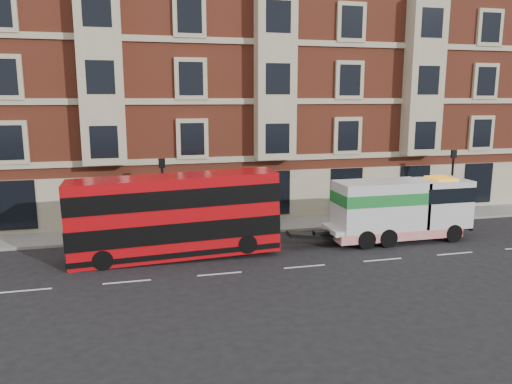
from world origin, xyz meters
TOP-DOWN VIEW (x-y plane):
  - ground at (0.00, 0.00)m, footprint 120.00×120.00m
  - sidewalk at (0.00, 7.50)m, footprint 90.00×3.00m
  - victorian_terrace at (0.50, 15.00)m, footprint 45.00×12.00m
  - lamp_post_west at (-6.00, 6.20)m, footprint 0.35×0.15m
  - lamp_post_east at (12.00, 6.20)m, footprint 0.35×0.15m
  - double_decker_bus at (-5.67, 2.87)m, footprint 10.01×2.30m
  - tow_truck at (6.39, 2.87)m, footprint 8.01×2.37m

SIDE VIEW (x-z plane):
  - ground at x=0.00m, z-range 0.00..0.00m
  - sidewalk at x=0.00m, z-range 0.00..0.15m
  - tow_truck at x=6.39m, z-range 0.10..3.44m
  - double_decker_bus at x=-5.67m, z-range 0.12..4.17m
  - lamp_post_west at x=-6.00m, z-range 0.50..4.85m
  - lamp_post_east at x=12.00m, z-range 0.50..4.85m
  - victorian_terrace at x=0.50m, z-range -0.13..20.27m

